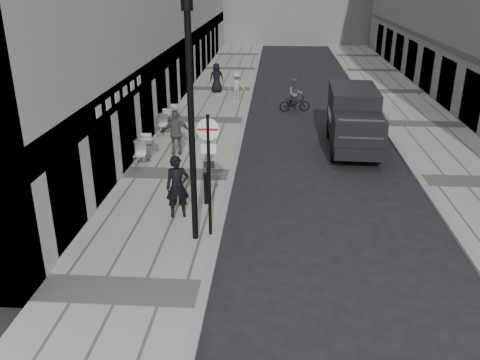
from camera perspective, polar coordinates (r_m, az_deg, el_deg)
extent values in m
cube|color=#99968B|center=(26.53, -3.87, 6.66)|extent=(4.00, 60.00, 0.12)
cube|color=#99968B|center=(27.32, 19.77, 5.85)|extent=(4.00, 60.00, 0.12)
imported|color=black|center=(15.61, -7.03, -0.77)|extent=(0.82, 0.65, 1.96)
cylinder|color=black|center=(14.10, -3.49, 0.33)|extent=(0.09, 0.09, 3.57)
cylinder|color=white|center=(13.65, -3.62, 5.70)|extent=(0.61, 0.07, 0.61)
cube|color=#B21414|center=(13.63, -3.63, 5.67)|extent=(0.56, 0.05, 0.06)
cube|color=white|center=(13.85, -3.55, 3.51)|extent=(0.43, 0.05, 0.29)
cylinder|color=black|center=(13.47, -5.45, 5.43)|extent=(0.17, 0.17, 6.33)
cylinder|color=black|center=(12.92, -6.00, 19.20)|extent=(0.30, 0.30, 0.37)
cylinder|color=black|center=(17.18, -3.53, -0.26)|extent=(0.13, 0.13, 0.95)
cylinder|color=black|center=(16.55, -3.85, -1.05)|extent=(0.14, 0.14, 1.02)
cylinder|color=black|center=(21.04, 10.56, 3.10)|extent=(0.31, 0.80, 0.79)
cylinder|color=black|center=(21.26, 15.24, 2.88)|extent=(0.31, 0.80, 0.79)
cylinder|color=black|center=(24.24, 10.06, 5.69)|extent=(0.31, 0.80, 0.79)
cylinder|color=black|center=(24.43, 14.15, 5.48)|extent=(0.31, 0.80, 0.79)
cube|color=black|center=(23.26, 12.51, 7.72)|extent=(2.11, 3.63, 1.98)
cube|color=black|center=(20.79, 13.13, 5.09)|extent=(2.04, 1.85, 1.38)
cube|color=#1E2328|center=(19.97, 13.45, 5.55)|extent=(1.74, 0.41, 0.73)
imported|color=black|center=(28.60, 6.16, 8.53)|extent=(1.76, 0.82, 0.89)
imported|color=#58575C|center=(28.47, 6.20, 9.58)|extent=(0.89, 0.74, 1.68)
imported|color=#4D4D52|center=(21.06, -7.17, 5.26)|extent=(1.20, 0.77, 1.90)
imported|color=#AAA49D|center=(30.78, -0.39, 10.55)|extent=(1.14, 0.78, 1.61)
imported|color=black|center=(32.64, -2.65, 11.39)|extent=(0.97, 0.71, 1.83)
cylinder|color=silver|center=(20.78, -10.64, 2.09)|extent=(0.50, 0.50, 0.03)
cylinder|color=silver|center=(20.64, -10.72, 3.18)|extent=(0.07, 0.07, 0.85)
cylinder|color=silver|center=(20.51, -10.80, 4.30)|extent=(0.80, 0.80, 0.03)
cylinder|color=#AEAEB0|center=(24.57, -8.33, 5.39)|extent=(0.50, 0.50, 0.03)
cylinder|color=#AEAEB0|center=(24.45, -8.38, 6.31)|extent=(0.07, 0.07, 0.83)
cylinder|color=#AEAEB0|center=(24.34, -8.44, 7.25)|extent=(0.79, 0.79, 0.03)
cylinder|color=#BABBBD|center=(26.20, -7.55, 6.49)|extent=(0.41, 0.41, 0.03)
cylinder|color=#BABBBD|center=(26.11, -7.58, 7.21)|extent=(0.06, 0.06, 0.69)
cylinder|color=#BABBBD|center=(26.02, -7.62, 7.95)|extent=(0.66, 0.66, 0.03)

